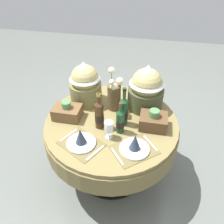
# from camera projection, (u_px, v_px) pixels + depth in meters

# --- Properties ---
(ground) EXTENTS (8.00, 8.00, 0.00)m
(ground) POSITION_uv_depth(u_px,v_px,m) (111.00, 170.00, 2.58)
(ground) COLOR slate
(dining_table) EXTENTS (1.25, 1.25, 0.73)m
(dining_table) POSITION_uv_depth(u_px,v_px,m) (111.00, 133.00, 2.21)
(dining_table) COLOR olive
(dining_table) RESTS_ON ground
(place_setting_left) EXTENTS (0.42, 0.39, 0.16)m
(place_setting_left) POSITION_uv_depth(u_px,v_px,m) (81.00, 140.00, 1.87)
(place_setting_left) COLOR brown
(place_setting_left) RESTS_ON dining_table
(place_setting_right) EXTENTS (0.43, 0.41, 0.16)m
(place_setting_right) POSITION_uv_depth(u_px,v_px,m) (135.00, 146.00, 1.81)
(place_setting_right) COLOR brown
(place_setting_right) RESTS_ON dining_table
(flower_vase) EXTENTS (0.16, 0.28, 0.38)m
(flower_vase) POSITION_uv_depth(u_px,v_px,m) (114.00, 94.00, 2.17)
(flower_vase) COLOR brown
(flower_vase) RESTS_ON dining_table
(wine_bottle_left) EXTENTS (0.08, 0.08, 0.38)m
(wine_bottle_left) POSITION_uv_depth(u_px,v_px,m) (124.00, 111.00, 2.01)
(wine_bottle_left) COLOR #194223
(wine_bottle_left) RESTS_ON dining_table
(wine_bottle_centre) EXTENTS (0.07, 0.07, 0.30)m
(wine_bottle_centre) POSITION_uv_depth(u_px,v_px,m) (120.00, 121.00, 1.94)
(wine_bottle_centre) COLOR #194223
(wine_bottle_centre) RESTS_ON dining_table
(wine_bottle_right) EXTENTS (0.08, 0.08, 0.35)m
(wine_bottle_right) POSITION_uv_depth(u_px,v_px,m) (99.00, 115.00, 1.98)
(wine_bottle_right) COLOR #422814
(wine_bottle_right) RESTS_ON dining_table
(wine_glass_right) EXTENTS (0.07, 0.07, 0.17)m
(wine_glass_right) POSITION_uv_depth(u_px,v_px,m) (109.00, 127.00, 1.88)
(wine_glass_right) COLOR silver
(wine_glass_right) RESTS_ON dining_table
(gift_tub_back_left) EXTENTS (0.31, 0.31, 0.44)m
(gift_tub_back_left) POSITION_uv_depth(u_px,v_px,m) (85.00, 81.00, 2.23)
(gift_tub_back_left) COLOR olive
(gift_tub_back_left) RESTS_ON dining_table
(gift_tub_back_right) EXTENTS (0.34, 0.34, 0.45)m
(gift_tub_back_right) POSITION_uv_depth(u_px,v_px,m) (146.00, 86.00, 2.15)
(gift_tub_back_right) COLOR #474C2D
(gift_tub_back_right) RESTS_ON dining_table
(woven_basket_side_left) EXTENTS (0.25, 0.18, 0.17)m
(woven_basket_side_left) POSITION_uv_depth(u_px,v_px,m) (67.00, 112.00, 2.13)
(woven_basket_side_left) COLOR brown
(woven_basket_side_left) RESTS_ON dining_table
(woven_basket_side_right) EXTENTS (0.24, 0.19, 0.18)m
(woven_basket_side_right) POSITION_uv_depth(u_px,v_px,m) (153.00, 121.00, 2.02)
(woven_basket_side_right) COLOR brown
(woven_basket_side_right) RESTS_ON dining_table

